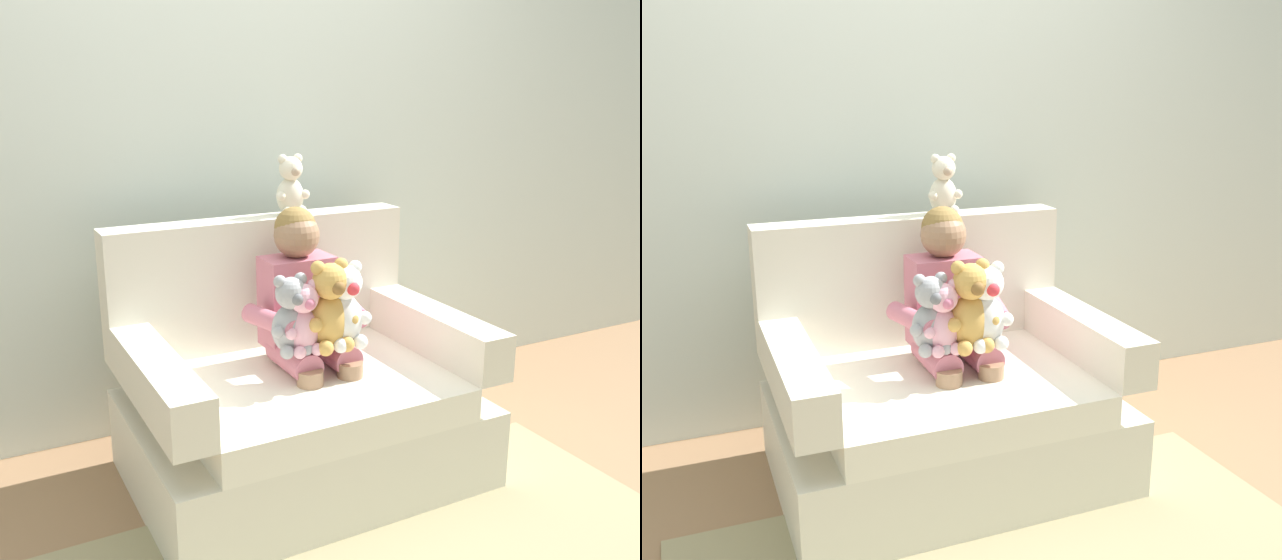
% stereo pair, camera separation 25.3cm
% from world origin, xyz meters
% --- Properties ---
extents(ground_plane, '(8.00, 8.00, 0.00)m').
position_xyz_m(ground_plane, '(0.00, 0.00, 0.00)').
color(ground_plane, '#936D4C').
extents(back_wall, '(6.00, 0.10, 2.60)m').
position_xyz_m(back_wall, '(0.00, 0.71, 1.30)').
color(back_wall, silver).
rests_on(back_wall, ground).
extents(armchair, '(1.23, 0.87, 0.93)m').
position_xyz_m(armchair, '(0.00, 0.04, 0.30)').
color(armchair, silver).
rests_on(armchair, ground).
extents(seated_child, '(0.45, 0.39, 0.82)m').
position_xyz_m(seated_child, '(0.05, 0.07, 0.64)').
color(seated_child, '#C66B7F').
rests_on(seated_child, armchair).
extents(plush_pink, '(0.16, 0.13, 0.26)m').
position_xyz_m(plush_pink, '(-0.04, -0.10, 0.65)').
color(plush_pink, '#EAA8BC').
rests_on(plush_pink, armchair).
extents(plush_grey, '(0.17, 0.14, 0.28)m').
position_xyz_m(plush_grey, '(-0.08, -0.07, 0.67)').
color(plush_grey, '#9E9EA3').
rests_on(plush_grey, armchair).
extents(plush_white, '(0.18, 0.15, 0.31)m').
position_xyz_m(plush_white, '(0.12, -0.10, 0.68)').
color(plush_white, white).
rests_on(plush_white, armchair).
extents(plush_honey, '(0.19, 0.16, 0.33)m').
position_xyz_m(plush_honey, '(0.06, -0.10, 0.68)').
color(plush_honey, gold).
rests_on(plush_honey, armchair).
extents(plush_cream_on_backrest, '(0.14, 0.12, 0.24)m').
position_xyz_m(plush_cream_on_backrest, '(0.14, 0.36, 1.04)').
color(plush_cream_on_backrest, silver).
rests_on(plush_cream_on_backrest, armchair).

